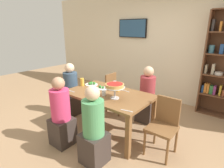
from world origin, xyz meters
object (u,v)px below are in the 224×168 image
object	(u,v)px
diner_head_west	(71,93)
cutlery_fork_near	(125,91)
chair_head_east	(164,123)
water_glass_clear_near	(115,84)
diner_near_left	(61,117)
beer_glass_amber_short	(82,82)
water_glass_clear_far	(104,93)
cutlery_fork_far	(98,98)
dining_table	(109,98)
cutlery_knife_far	(71,91)
cutlery_knife_near	(127,111)
diner_far_right	(147,98)
salad_plate_far_diner	(91,84)
beer_glass_amber_tall	(118,87)
salad_plate_near_diner	(102,88)
water_glass_clear_spare	(115,85)
chair_far_left	(115,91)
diner_near_right	(94,131)
television	(132,28)
deep_dish_pizza_stand	(115,86)

from	to	relation	value
diner_head_west	cutlery_fork_near	xyz separation A→B (m)	(1.24, 0.26, 0.25)
chair_head_east	water_glass_clear_near	distance (m)	1.27
diner_near_left	beer_glass_amber_short	distance (m)	0.93
beer_glass_amber_short	water_glass_clear_far	world-z (taller)	beer_glass_amber_short
cutlery_fork_far	chair_head_east	bearing A→B (deg)	-0.38
dining_table	diner_head_west	xyz separation A→B (m)	(-1.08, 0.03, -0.16)
water_glass_clear_far	cutlery_knife_far	xyz separation A→B (m)	(-0.61, -0.21, -0.04)
chair_head_east	cutlery_knife_near	world-z (taller)	chair_head_east
diner_head_west	cutlery_fork_far	bearing A→B (deg)	-16.06
diner_head_west	cutlery_fork_far	xyz separation A→B (m)	(1.09, -0.31, 0.25)
diner_far_right	cutlery_knife_far	world-z (taller)	diner_far_right
salad_plate_far_diner	beer_glass_amber_tall	size ratio (longest dim) A/B	1.49
diner_far_right	chair_head_east	world-z (taller)	diner_far_right
chair_head_east	water_glass_clear_near	xyz separation A→B (m)	(-1.19, 0.34, 0.31)
dining_table	diner_head_west	bearing A→B (deg)	178.54
salad_plate_near_diner	cutlery_knife_far	bearing A→B (deg)	-128.60
beer_glass_amber_short	diner_head_west	bearing A→B (deg)	177.88
beer_glass_amber_short	cutlery_fork_near	xyz separation A→B (m)	(0.86, 0.28, -0.07)
cutlery_knife_near	beer_glass_amber_short	bearing A→B (deg)	150.54
salad_plate_near_diner	water_glass_clear_spare	bearing A→B (deg)	55.60
chair_far_left	cutlery_fork_near	world-z (taller)	chair_far_left
chair_head_east	beer_glass_amber_tall	xyz separation A→B (m)	(-0.98, 0.15, 0.34)
diner_near_left	diner_near_right	world-z (taller)	same
dining_table	television	xyz separation A→B (m)	(-0.88, 2.11, 1.19)
diner_near_right	water_glass_clear_far	distance (m)	0.79
diner_head_west	water_glass_clear_near	bearing A→B (deg)	21.52
chair_head_east	cutlery_fork_near	xyz separation A→B (m)	(-0.87, 0.23, 0.26)
deep_dish_pizza_stand	salad_plate_far_diner	size ratio (longest dim) A/B	1.31
water_glass_clear_spare	cutlery_fork_far	xyz separation A→B (m)	(0.11, -0.61, -0.06)
diner_far_right	cutlery_knife_near	bearing A→B (deg)	13.63
beer_glass_amber_tall	salad_plate_near_diner	bearing A→B (deg)	-164.07
diner_near_left	beer_glass_amber_tall	world-z (taller)	diner_near_left
cutlery_knife_far	beer_glass_amber_short	bearing A→B (deg)	102.08
television	water_glass_clear_spare	distance (m)	2.20
diner_near_left	beer_glass_amber_short	xyz separation A→B (m)	(-0.36, 0.79, 0.33)
dining_table	water_glass_clear_near	bearing A→B (deg)	111.94
dining_table	salad_plate_near_diner	distance (m)	0.29
dining_table	deep_dish_pizza_stand	distance (m)	0.39
diner_near_left	beer_glass_amber_short	bearing A→B (deg)	24.48
diner_near_left	beer_glass_amber_short	size ratio (longest dim) A/B	7.48
beer_glass_amber_tall	diner_near_right	bearing A→B (deg)	-71.72
diner_far_right	deep_dish_pizza_stand	world-z (taller)	diner_far_right
water_glass_clear_near	chair_far_left	bearing A→B (deg)	128.45
water_glass_clear_far	diner_near_right	bearing A→B (deg)	-59.76
salad_plate_near_diner	deep_dish_pizza_stand	bearing A→B (deg)	-25.61
television	beer_glass_amber_tall	world-z (taller)	television
diner_near_right	dining_table	bearing A→B (deg)	25.73
television	diner_far_right	world-z (taller)	television
diner_near_left	water_glass_clear_near	distance (m)	1.22
dining_table	chair_far_left	distance (m)	0.87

